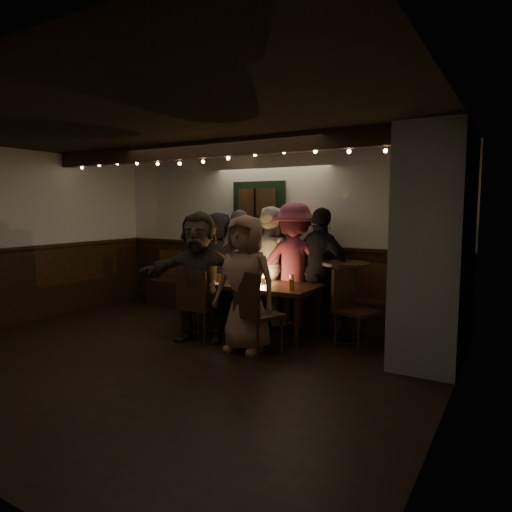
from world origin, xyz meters
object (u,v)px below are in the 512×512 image
Objects in this scene: high_top at (345,290)px; person_e at (321,269)px; person_g at (245,284)px; person_f at (199,277)px; person_d at (294,265)px; dining_table at (248,287)px; person_a at (218,263)px; chair_near_right at (253,308)px; chair_end at (351,303)px; person_c at (271,265)px; chair_near_left at (196,301)px; person_b at (239,264)px.

high_top is 0.51m from person_e.
person_f is at bearing 173.75° from person_g.
high_top is at bearing 149.13° from person_d.
person_a reaches higher than dining_table.
chair_near_right is 1.51m from person_d.
dining_table is 1.08× the size of person_d.
high_top is (1.24, 0.44, 0.00)m from dining_table.
person_c reaches higher than chair_end.
person_g is at bearing 150.22° from chair_near_right.
chair_near_right is 0.56× the size of person_d.
person_d is at bearing 167.54° from high_top.
person_d is at bearing 171.45° from person_a.
chair_near_left is at bearing 177.49° from person_g.
chair_end is 1.22m from person_d.
person_b is 0.98m from person_d.
person_a is 0.97× the size of person_b.
chair_near_right is at bearing 78.72° from person_d.
person_g is (-0.17, 0.10, 0.26)m from chair_near_right.
person_g is (0.74, -0.05, -0.02)m from person_f.
high_top is 1.45m from person_g.
person_c is (-0.58, 1.49, 0.31)m from chair_near_right.
dining_table is 1.14× the size of person_b.
person_a is at bearing 132.07° from person_g.
person_a is 0.92× the size of person_d.
person_e is 1.05× the size of person_g.
chair_near_right is at bearing 113.69° from person_b.
high_top is 0.61× the size of person_g.
person_d is 1.04× the size of person_e.
person_a reaches higher than chair_end.
person_c reaches higher than chair_near_left.
person_d is (0.40, 0.63, 0.26)m from dining_table.
chair_end is at bearing 134.85° from person_d.
person_a is at bearing 96.76° from person_f.
person_b is at bearing 172.90° from high_top.
person_f reaches higher than person_a.
person_a is 1.39m from person_d.
person_b reaches higher than high_top.
person_b is (-0.58, 0.67, 0.21)m from dining_table.
chair_near_right is 1.50m from person_e.
dining_table is 1.22m from person_a.
person_c is at bearing -22.60° from person_d.
person_c is (0.99, -0.02, 0.05)m from person_a.
person_a is at bearing 114.27° from chair_near_left.
person_f is at bearing 98.49° from person_c.
high_top is 0.60× the size of person_f.
chair_near_right is 0.59× the size of person_b.
chair_near_left is 0.94m from chair_near_right.
chair_near_right is (0.58, -0.83, -0.07)m from dining_table.
high_top reaches higher than chair_near_right.
dining_table is at bearing 45.07° from person_f.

